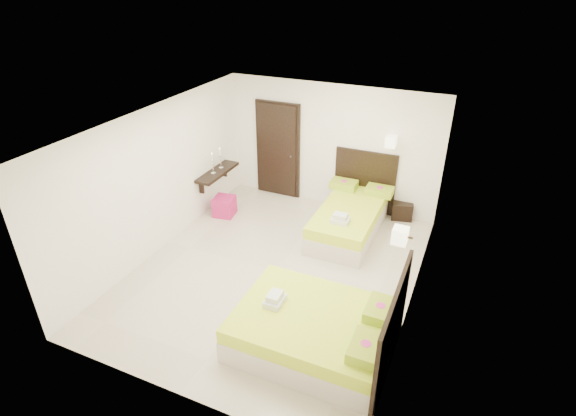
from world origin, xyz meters
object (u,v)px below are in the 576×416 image
at_px(nightstand, 402,210).
at_px(bed_double, 320,330).
at_px(ottoman, 224,206).
at_px(bed_single, 350,216).

bearing_deg(nightstand, bed_double, -107.19).
distance_m(bed_double, ottoman, 4.09).
height_order(bed_double, nightstand, bed_double).
bearing_deg(bed_double, bed_single, 99.37).
bearing_deg(nightstand, ottoman, -170.83).
bearing_deg(nightstand, bed_single, -144.43).
height_order(bed_double, ottoman, bed_double).
bearing_deg(bed_single, nightstand, 48.27).
relative_size(bed_double, ottoman, 5.20).
bearing_deg(bed_single, ottoman, -170.39).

